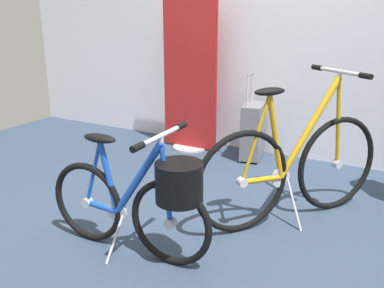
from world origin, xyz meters
name	(u,v)px	position (x,y,z in m)	size (l,w,h in m)	color
ground_plane	(189,234)	(0.00, 0.00, 0.00)	(6.44, 6.44, 0.00)	#2D3D51
floor_banner_stand	(190,86)	(-0.89, 1.58, 0.66)	(0.60, 0.36, 1.49)	#B7B7BC
folding_bike_foreground	(144,197)	(-0.10, -0.34, 0.38)	(1.11, 0.53, 0.78)	black
display_bike_left	(293,167)	(0.50, 0.54, 0.39)	(0.89, 1.23, 1.03)	black
rolling_suitcase	(253,130)	(-0.20, 1.59, 0.28)	(0.25, 0.39, 0.83)	slate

